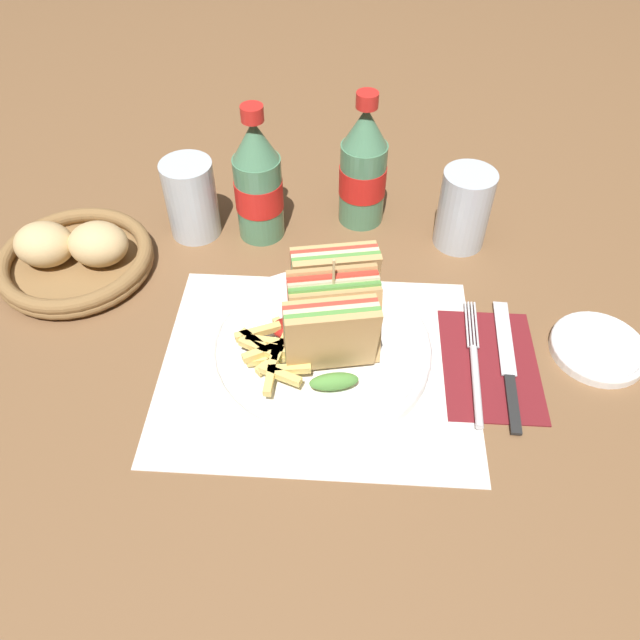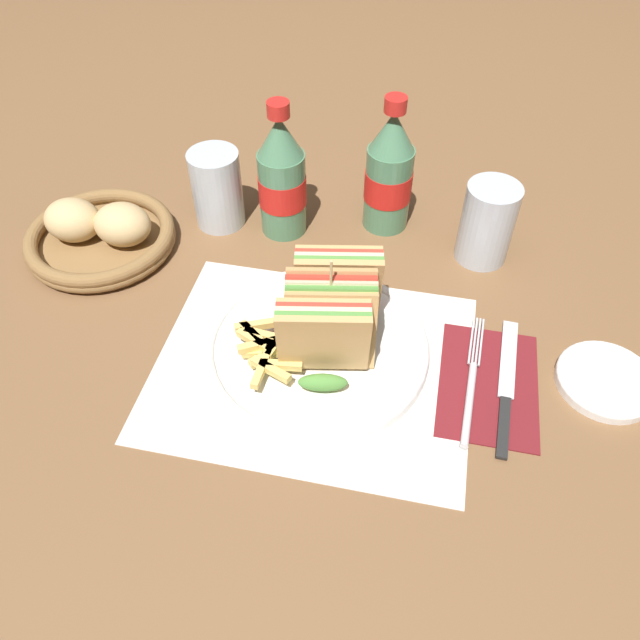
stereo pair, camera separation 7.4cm
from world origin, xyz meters
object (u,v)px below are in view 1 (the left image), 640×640
Objects in this scene: knife at (508,364)px; club_sandwich at (333,312)px; fork at (475,372)px; bread_basket at (75,257)px; glass_far at (191,199)px; side_saucer at (598,348)px; plate_main at (319,349)px; glass_near at (464,209)px; coke_bottle_far at (363,169)px; coke_bottle_near at (258,183)px.

club_sandwich is at bearing 178.72° from knife.
bread_basket reaches higher than fork.
club_sandwich is at bearing 172.42° from fork.
side_saucer is at bearing -20.69° from glass_far.
bread_basket reaches higher than plate_main.
club_sandwich is 0.87× the size of knife.
bread_basket is at bearing -147.71° from glass_far.
glass_near is at bearing 101.92° from knife.
bread_basket reaches higher than side_saucer.
coke_bottle_far is (-0.14, 0.29, 0.08)m from fork.
coke_bottle_near reaches higher than plate_main.
glass_near is 0.55× the size of bread_basket.
coke_bottle_near is 0.96× the size of bread_basket.
glass_near reaches higher than side_saucer.
plate_main is at bearing 175.73° from fork.
bread_basket is (-0.15, -0.09, -0.04)m from glass_far.
side_saucer is (0.29, -0.25, -0.08)m from coke_bottle_far.
coke_bottle_near is 1.00× the size of coke_bottle_far.
glass_far is at bearing 149.42° from fork.
coke_bottle_near reaches higher than club_sandwich.
knife is 1.76× the size of glass_far.
coke_bottle_far reaches higher than knife.
club_sandwich reaches higher than knife.
glass_far reaches higher than side_saucer.
coke_bottle_near is at bearing 146.61° from knife.
plate_main is 1.41× the size of fork.
glass_near is at bearing 9.90° from bread_basket.
club_sandwich is 0.84× the size of bread_basket.
side_saucer is (0.32, 0.02, -0.06)m from club_sandwich.
coke_bottle_near reaches higher than bread_basket.
coke_bottle_near is (-0.32, 0.23, 0.08)m from knife.
fork is 0.96× the size of coke_bottle_far.
glass_near is (0.19, 0.23, 0.05)m from plate_main.
coke_bottle_near reaches higher than knife.
glass_near is at bearing 50.28° from plate_main.
knife is at bearing -164.59° from side_saucer.
bread_basket is at bearing 170.92° from side_saucer.
club_sandwich reaches higher than glass_near.
fork reaches higher than knife.
club_sandwich is 1.54× the size of side_saucer.
knife is at bearing -3.93° from club_sandwich.
knife is 0.48m from glass_far.
knife is 0.41m from coke_bottle_near.
bread_basket is (-0.36, 0.13, -0.05)m from club_sandwich.
bread_basket is (-0.24, -0.10, -0.06)m from coke_bottle_near.
glass_far is at bearing 130.70° from plate_main.
plate_main is at bearing -66.86° from coke_bottle_near.
coke_bottle_far is 0.15m from glass_near.
glass_far is at bearing 153.69° from knife.
bread_basket is at bearing 166.13° from fork.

